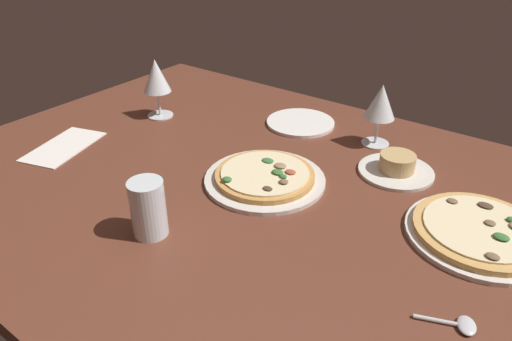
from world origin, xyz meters
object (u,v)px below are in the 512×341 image
at_px(wine_glass_near, 381,104).
at_px(pizza_side, 480,232).
at_px(wine_glass_far, 156,78).
at_px(water_glass, 149,211).
at_px(side_plate, 300,123).
at_px(paper_menu, 64,147).
at_px(ramekin_on_saucer, 397,167).
at_px(spoon, 460,324).
at_px(pizza_main, 265,177).

bearing_deg(wine_glass_near, pizza_side, -37.57).
xyz_separation_m(wine_glass_far, water_glass, (0.40, -0.40, -0.07)).
bearing_deg(side_plate, water_glass, -86.58).
bearing_deg(pizza_side, wine_glass_far, 177.41).
xyz_separation_m(wine_glass_near, paper_menu, (-0.64, -0.50, -0.11)).
xyz_separation_m(side_plate, paper_menu, (-0.42, -0.49, -0.00)).
height_order(ramekin_on_saucer, side_plate, ramekin_on_saucer).
relative_size(ramekin_on_saucer, water_glass, 1.53).
bearing_deg(spoon, wine_glass_near, 125.89).
xyz_separation_m(ramekin_on_saucer, water_glass, (-0.29, -0.50, 0.03)).
bearing_deg(water_glass, wine_glass_far, 134.77).
relative_size(ramekin_on_saucer, wine_glass_far, 1.02).
distance_m(ramekin_on_saucer, paper_menu, 0.84).
relative_size(pizza_side, water_glass, 2.40).
bearing_deg(pizza_side, paper_menu, -165.51).
height_order(water_glass, paper_menu, water_glass).
height_order(ramekin_on_saucer, spoon, ramekin_on_saucer).
bearing_deg(paper_menu, wine_glass_near, 21.09).
bearing_deg(side_plate, spoon, -39.75).
xyz_separation_m(pizza_side, side_plate, (-0.55, 0.24, -0.01)).
bearing_deg(pizza_side, wine_glass_near, 142.43).
relative_size(side_plate, spoon, 2.07).
bearing_deg(wine_glass_far, paper_menu, -100.37).
xyz_separation_m(wine_glass_far, paper_menu, (-0.05, -0.29, -0.12)).
relative_size(water_glass, side_plate, 0.59).
bearing_deg(ramekin_on_saucer, side_plate, 162.65).
bearing_deg(side_plate, wine_glass_far, -151.58).
xyz_separation_m(pizza_side, water_glass, (-0.51, -0.36, 0.04)).
distance_m(pizza_side, spoon, 0.25).
bearing_deg(ramekin_on_saucer, pizza_main, -136.22).
bearing_deg(spoon, water_glass, -167.81).
bearing_deg(side_plate, wine_glass_near, 2.56).
bearing_deg(wine_glass_near, side_plate, -177.44).
xyz_separation_m(pizza_side, paper_menu, (-0.97, -0.25, -0.01)).
xyz_separation_m(water_glass, spoon, (0.55, 0.12, -0.05)).
relative_size(wine_glass_far, paper_menu, 0.81).
xyz_separation_m(pizza_main, wine_glass_far, (-0.47, 0.12, 0.11)).
distance_m(ramekin_on_saucer, spoon, 0.46).
distance_m(side_plate, paper_menu, 0.64).
bearing_deg(pizza_main, side_plate, 107.81).
relative_size(pizza_main, pizza_side, 1.00).
relative_size(wine_glass_far, water_glass, 1.50).
xyz_separation_m(paper_menu, spoon, (1.00, 0.00, 0.00)).
xyz_separation_m(ramekin_on_saucer, side_plate, (-0.33, 0.10, -0.01)).
bearing_deg(pizza_main, spoon, -19.16).
bearing_deg(ramekin_on_saucer, wine_glass_far, -172.13).
height_order(ramekin_on_saucer, wine_glass_near, wine_glass_near).
xyz_separation_m(wine_glass_near, spoon, (0.36, -0.49, -0.11)).
relative_size(wine_glass_near, water_glass, 1.43).
height_order(pizza_main, wine_glass_near, wine_glass_near).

